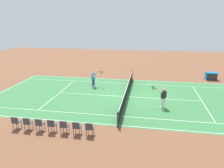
% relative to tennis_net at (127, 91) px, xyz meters
% --- Properties ---
extents(ground_plane, '(60.00, 60.00, 0.00)m').
position_rel_tennis_net_xyz_m(ground_plane, '(0.00, 0.00, -0.49)').
color(ground_plane, brown).
extents(court_slab, '(24.20, 11.40, 0.00)m').
position_rel_tennis_net_xyz_m(court_slab, '(0.00, 0.00, -0.49)').
color(court_slab, '#387A42').
rests_on(court_slab, ground_plane).
extents(court_line_markings, '(23.85, 11.05, 0.01)m').
position_rel_tennis_net_xyz_m(court_line_markings, '(0.00, 0.00, -0.49)').
color(court_line_markings, white).
rests_on(court_line_markings, ground_plane).
extents(tennis_net, '(0.10, 11.70, 1.08)m').
position_rel_tennis_net_xyz_m(tennis_net, '(0.00, 0.00, 0.00)').
color(tennis_net, '#2D2D33').
rests_on(tennis_net, ground_plane).
extents(tennis_player_near, '(1.15, 0.76, 1.70)m').
position_rel_tennis_net_xyz_m(tennis_player_near, '(3.66, -2.39, 0.44)').
color(tennis_player_near, navy).
rests_on(tennis_player_near, ground_plane).
extents(tennis_player_far, '(1.16, 0.75, 1.70)m').
position_rel_tennis_net_xyz_m(tennis_player_far, '(-3.00, 2.03, 0.44)').
color(tennis_player_far, white).
rests_on(tennis_player_far, ground_plane).
extents(tennis_ball, '(0.07, 0.07, 0.07)m').
position_rel_tennis_net_xyz_m(tennis_ball, '(5.99, 0.68, -0.46)').
color(tennis_ball, '#CCE01E').
rests_on(tennis_ball, ground_plane).
extents(spectator_chair_0, '(0.44, 0.44, 0.88)m').
position_rel_tennis_net_xyz_m(spectator_chair_0, '(1.50, 7.07, 0.03)').
color(spectator_chair_0, '#38383D').
rests_on(spectator_chair_0, ground_plane).
extents(spectator_chair_1, '(0.44, 0.44, 0.88)m').
position_rel_tennis_net_xyz_m(spectator_chair_1, '(2.29, 7.07, 0.03)').
color(spectator_chair_1, '#38383D').
rests_on(spectator_chair_1, ground_plane).
extents(spectator_chair_2, '(0.44, 0.44, 0.88)m').
position_rel_tennis_net_xyz_m(spectator_chair_2, '(3.09, 7.07, 0.03)').
color(spectator_chair_2, '#38383D').
rests_on(spectator_chair_2, ground_plane).
extents(spectator_chair_3, '(0.44, 0.44, 0.88)m').
position_rel_tennis_net_xyz_m(spectator_chair_3, '(3.88, 7.07, 0.03)').
color(spectator_chair_3, '#38383D').
rests_on(spectator_chair_3, ground_plane).
extents(spectator_chair_4, '(0.44, 0.44, 0.88)m').
position_rel_tennis_net_xyz_m(spectator_chair_4, '(4.67, 7.07, 0.03)').
color(spectator_chair_4, '#38383D').
rests_on(spectator_chair_4, ground_plane).
extents(spectator_chair_5, '(0.44, 0.44, 0.88)m').
position_rel_tennis_net_xyz_m(spectator_chair_5, '(5.47, 7.07, 0.03)').
color(spectator_chair_5, '#38383D').
rests_on(spectator_chair_5, ground_plane).
extents(spectator_chair_6, '(0.44, 0.44, 0.88)m').
position_rel_tennis_net_xyz_m(spectator_chair_6, '(6.26, 7.07, 0.03)').
color(spectator_chair_6, '#38383D').
rests_on(spectator_chair_6, ground_plane).
extents(equipment_cart_tarped, '(1.25, 0.84, 0.85)m').
position_rel_tennis_net_xyz_m(equipment_cart_tarped, '(-8.90, -7.21, -0.05)').
color(equipment_cart_tarped, '#2D2D33').
rests_on(equipment_cart_tarped, ground_plane).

